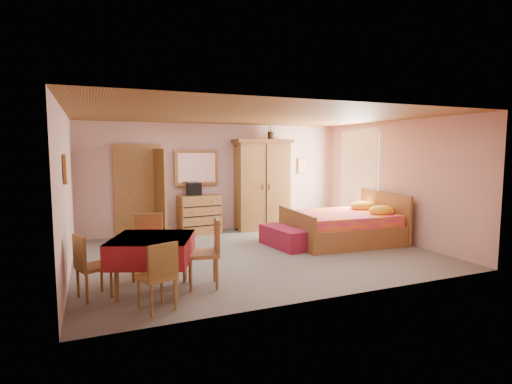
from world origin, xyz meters
name	(u,v)px	position (x,y,z in m)	size (l,w,h in m)	color
floor	(257,253)	(0.00, 0.00, 0.00)	(6.50, 6.50, 0.00)	slate
ceiling	(257,116)	(0.00, 0.00, 2.60)	(6.50, 6.50, 0.00)	brown
wall_back	(218,177)	(0.00, 2.50, 1.30)	(6.50, 0.10, 2.60)	#C89991
wall_front	(331,202)	(0.00, -2.50, 1.30)	(6.50, 0.10, 2.60)	#C89991
wall_left	(66,193)	(-3.25, 0.00, 1.30)	(0.10, 5.00, 2.60)	#C89991
wall_right	(394,181)	(3.25, 0.00, 1.30)	(0.10, 5.00, 2.60)	#C89991
doorway	(138,192)	(-1.90, 2.47, 1.02)	(1.06, 0.12, 2.15)	#9E6B35
window	(359,171)	(3.21, 1.20, 1.45)	(0.08, 1.40, 1.95)	white
picture_left	(65,169)	(-3.22, -0.60, 1.70)	(0.04, 0.32, 0.42)	orange
picture_back	(303,166)	(2.35, 2.47, 1.55)	(0.30, 0.04, 0.40)	#D8BF59
chest_of_drawers	(199,214)	(-0.55, 2.23, 0.46)	(0.97, 0.48, 0.91)	#9B6534
wall_mirror	(197,168)	(-0.55, 2.44, 1.55)	(1.06, 0.06, 0.84)	white
stereo	(194,189)	(-0.66, 2.27, 1.06)	(0.32, 0.24, 0.30)	black
floor_lamp	(240,188)	(0.50, 2.26, 1.04)	(0.27, 0.27, 2.08)	black
wardrobe	(262,185)	(1.04, 2.19, 1.12)	(1.42, 0.73, 2.23)	olive
sunflower_vase	(271,129)	(1.29, 2.22, 2.50)	(0.22, 0.22, 0.54)	yellow
bed	(342,218)	(2.06, 0.21, 0.52)	(2.24, 1.77, 1.04)	#DD157A
bench	(283,237)	(0.68, 0.26, 0.20)	(0.45, 1.21, 0.40)	maroon
dining_table	(153,264)	(-2.13, -1.33, 0.39)	(1.05, 1.05, 0.77)	maroon
chair_south	(156,276)	(-2.19, -2.02, 0.43)	(0.39, 0.39, 0.87)	olive
chair_north	(147,246)	(-2.11, -0.59, 0.48)	(0.44, 0.44, 0.96)	#AA7939
chair_west	(94,266)	(-2.89, -1.29, 0.44)	(0.40, 0.40, 0.87)	#976133
chair_east	(203,253)	(-1.44, -1.41, 0.50)	(0.45, 0.45, 0.99)	#A26737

